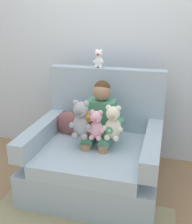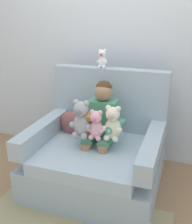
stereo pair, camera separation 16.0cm
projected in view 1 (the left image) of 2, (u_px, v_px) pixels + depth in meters
name	position (u px, v px, depth m)	size (l,w,h in m)	color
ground_plane	(95.00, 186.00, 2.68)	(8.00, 8.00, 0.00)	#936D4C
back_wall	(114.00, 43.00, 2.95)	(6.00, 0.10, 2.60)	silver
armchair	(97.00, 154.00, 2.62)	(1.19, 1.02, 1.09)	#9EADBC
seated_child	(100.00, 121.00, 2.53)	(0.45, 0.39, 0.82)	#4C9370
plush_grey	(81.00, 120.00, 2.39)	(0.21, 0.17, 0.35)	#9E9EA3
plush_honey	(90.00, 124.00, 2.42)	(0.15, 0.12, 0.25)	gold
plush_pink	(96.00, 125.00, 2.37)	(0.16, 0.13, 0.27)	#EAA8BC
plush_cream	(113.00, 123.00, 2.36)	(0.19, 0.15, 0.31)	silver
plush_white_on_backrest	(99.00, 59.00, 2.69)	(0.11, 0.09, 0.18)	white
throw_pillow	(69.00, 124.00, 2.75)	(0.26, 0.12, 0.26)	#8C4C4C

